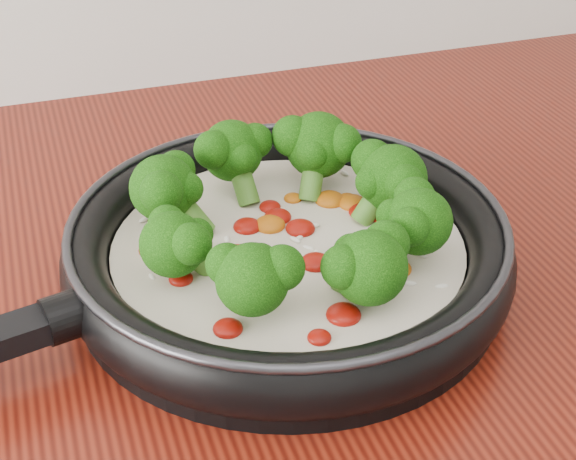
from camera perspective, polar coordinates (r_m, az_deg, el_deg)
name	(u,v)px	position (r m, az deg, el deg)	size (l,w,h in m)	color
skillet	(286,243)	(0.68, -0.14, -0.88)	(0.59, 0.43, 0.10)	black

